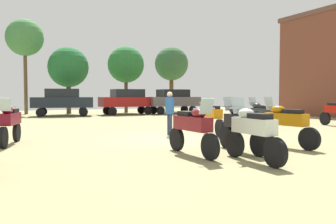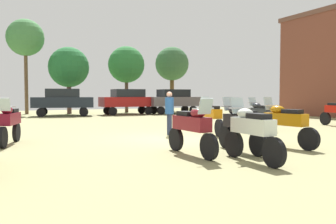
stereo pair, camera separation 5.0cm
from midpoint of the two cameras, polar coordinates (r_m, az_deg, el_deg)
ground_plane at (r=12.67m, az=1.11°, el=-4.31°), size 44.00×52.00×0.02m
motorcycle_2 at (r=11.00m, az=18.36°, el=-1.65°), size 0.66×2.22×1.49m
motorcycle_3 at (r=11.96m, az=-24.37°, el=-1.46°), size 0.81×2.10×1.47m
motorcycle_6 at (r=9.05m, az=3.88°, el=-2.46°), size 0.62×2.27×1.48m
motorcycle_9 at (r=16.08m, az=14.59°, el=-0.31°), size 0.62×2.09×1.45m
motorcycle_10 at (r=9.76m, az=11.68°, el=-2.10°), size 0.62×2.19×1.50m
motorcycle_11 at (r=13.87m, az=6.93°, el=-0.62°), size 0.72×2.23×1.49m
motorcycle_12 at (r=8.38m, az=13.42°, el=-2.95°), size 0.62×2.12×1.49m
car_1 at (r=28.91m, az=0.77°, el=2.03°), size 4.30×1.80×2.00m
car_2 at (r=26.82m, az=-16.79°, el=1.85°), size 4.57×2.62×2.00m
car_3 at (r=27.91m, az=-6.64°, el=1.99°), size 4.31×1.83×2.00m
person_1 at (r=13.56m, az=0.17°, el=0.35°), size 0.39×0.39×1.68m
tree_2 at (r=30.01m, az=-15.93°, el=6.97°), size 3.28×3.28×5.46m
tree_3 at (r=30.75m, az=-22.27°, el=11.03°), size 2.92×2.92×7.58m
tree_4 at (r=34.31m, az=0.52°, el=7.76°), size 3.24×3.24×6.19m
tree_7 at (r=31.54m, az=-6.89°, el=7.61°), size 3.22×3.22×5.85m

